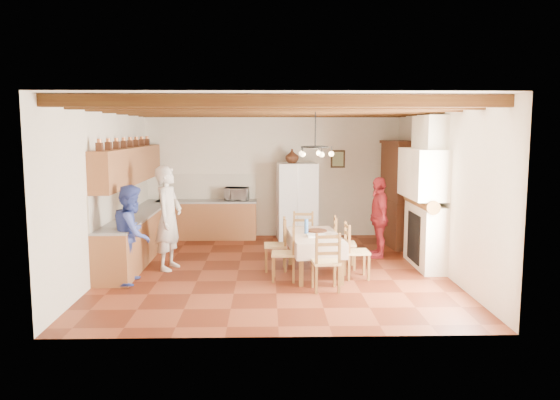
% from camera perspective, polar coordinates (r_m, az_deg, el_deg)
% --- Properties ---
extents(floor, '(6.00, 6.50, 0.02)m').
position_cam_1_polar(floor, '(10.05, -0.53, -7.37)').
color(floor, '#501D0E').
rests_on(floor, ground).
extents(ceiling, '(6.00, 6.50, 0.02)m').
position_cam_1_polar(ceiling, '(9.73, -0.55, 10.10)').
color(ceiling, white).
rests_on(ceiling, ground).
extents(wall_back, '(6.00, 0.02, 3.00)m').
position_cam_1_polar(wall_back, '(13.02, -0.76, 2.77)').
color(wall_back, beige).
rests_on(wall_back, ground).
extents(wall_front, '(6.00, 0.02, 3.00)m').
position_cam_1_polar(wall_front, '(6.54, -0.11, -1.85)').
color(wall_front, beige).
rests_on(wall_front, ground).
extents(wall_left, '(0.02, 6.50, 3.00)m').
position_cam_1_polar(wall_left, '(10.18, -17.73, 1.12)').
color(wall_left, beige).
rests_on(wall_left, ground).
extents(wall_right, '(0.02, 6.50, 3.00)m').
position_cam_1_polar(wall_right, '(10.27, 16.50, 1.22)').
color(wall_right, beige).
rests_on(wall_right, ground).
extents(ceiling_beams, '(6.00, 6.30, 0.16)m').
position_cam_1_polar(ceiling_beams, '(9.72, -0.55, 9.51)').
color(ceiling_beams, '#36170B').
rests_on(ceiling_beams, ground).
extents(lower_cabinets_left, '(0.60, 4.30, 0.86)m').
position_cam_1_polar(lower_cabinets_left, '(11.27, -14.51, -3.69)').
color(lower_cabinets_left, brown).
rests_on(lower_cabinets_left, ground).
extents(lower_cabinets_back, '(2.30, 0.60, 0.86)m').
position_cam_1_polar(lower_cabinets_back, '(12.92, -7.63, -2.12)').
color(lower_cabinets_back, brown).
rests_on(lower_cabinets_back, ground).
extents(countertop_left, '(0.62, 4.30, 0.04)m').
position_cam_1_polar(countertop_left, '(11.19, -14.59, -1.43)').
color(countertop_left, slate).
rests_on(countertop_left, lower_cabinets_left).
extents(countertop_back, '(2.34, 0.62, 0.04)m').
position_cam_1_polar(countertop_back, '(12.85, -7.66, -0.14)').
color(countertop_back, slate).
rests_on(countertop_back, lower_cabinets_back).
extents(backsplash_left, '(0.03, 4.30, 0.60)m').
position_cam_1_polar(backsplash_left, '(11.22, -16.06, 0.19)').
color(backsplash_left, beige).
rests_on(backsplash_left, ground).
extents(backsplash_back, '(2.30, 0.03, 0.60)m').
position_cam_1_polar(backsplash_back, '(13.10, -7.55, 1.41)').
color(backsplash_back, beige).
rests_on(backsplash_back, ground).
extents(upper_cabinets, '(0.35, 4.20, 0.70)m').
position_cam_1_polar(upper_cabinets, '(11.12, -15.38, 3.52)').
color(upper_cabinets, brown).
rests_on(upper_cabinets, ground).
extents(fireplace, '(0.56, 1.60, 2.80)m').
position_cam_1_polar(fireplace, '(10.39, 14.62, 0.80)').
color(fireplace, beige).
rests_on(fireplace, ground).
extents(wall_picture, '(0.34, 0.03, 0.42)m').
position_cam_1_polar(wall_picture, '(13.08, 6.07, 4.28)').
color(wall_picture, '#302314').
rests_on(wall_picture, ground).
extents(refrigerator, '(0.95, 0.80, 1.78)m').
position_cam_1_polar(refrigerator, '(12.62, 1.77, -0.16)').
color(refrigerator, white).
rests_on(refrigerator, floor).
extents(hutch, '(0.66, 1.32, 2.30)m').
position_cam_1_polar(hutch, '(12.21, 12.32, 0.65)').
color(hutch, '#3D2214').
rests_on(hutch, floor).
extents(dining_table, '(0.96, 1.70, 0.72)m').
position_cam_1_polar(dining_table, '(9.64, 3.62, -4.08)').
color(dining_table, beige).
rests_on(dining_table, floor).
extents(chandelier, '(0.47, 0.47, 0.03)m').
position_cam_1_polar(chandelier, '(9.45, 3.70, 5.56)').
color(chandelier, black).
rests_on(chandelier, ground).
extents(chair_left_near, '(0.42, 0.44, 0.96)m').
position_cam_1_polar(chair_left_near, '(9.27, 0.38, -5.51)').
color(chair_left_near, brown).
rests_on(chair_left_near, floor).
extents(chair_left_far, '(0.41, 0.43, 0.96)m').
position_cam_1_polar(chair_left_far, '(9.93, -0.49, -4.64)').
color(chair_left_far, brown).
rests_on(chair_left_far, floor).
extents(chair_right_near, '(0.42, 0.44, 0.96)m').
position_cam_1_polar(chair_right_near, '(9.50, 8.04, -5.27)').
color(chair_right_near, brown).
rests_on(chair_right_near, floor).
extents(chair_right_far, '(0.43, 0.44, 0.96)m').
position_cam_1_polar(chair_right_far, '(10.14, 6.76, -4.44)').
color(chair_right_far, brown).
rests_on(chair_right_far, floor).
extents(chair_end_near, '(0.45, 0.43, 0.96)m').
position_cam_1_polar(chair_end_near, '(8.73, 4.81, -6.36)').
color(chair_end_near, brown).
rests_on(chair_end_near, floor).
extents(chair_end_far, '(0.45, 0.43, 0.96)m').
position_cam_1_polar(chair_end_far, '(10.59, 2.43, -3.89)').
color(chair_end_far, brown).
rests_on(chair_end_far, floor).
extents(person_man, '(0.60, 0.78, 1.90)m').
position_cam_1_polar(person_man, '(10.12, -11.57, -1.85)').
color(person_man, beige).
rests_on(person_man, floor).
extents(person_woman_blue, '(0.62, 0.80, 1.65)m').
position_cam_1_polar(person_woman_blue, '(9.39, -15.16, -3.46)').
color(person_woman_blue, '#3849A2').
rests_on(person_woman_blue, floor).
extents(person_woman_red, '(0.40, 0.95, 1.62)m').
position_cam_1_polar(person_woman_red, '(11.07, 10.26, -1.78)').
color(person_woman_red, '#AB272F').
rests_on(person_woman_red, floor).
extents(microwave, '(0.58, 0.43, 0.30)m').
position_cam_1_polar(microwave, '(12.77, -4.54, 0.63)').
color(microwave, silver).
rests_on(microwave, countertop_back).
extents(fridge_vase, '(0.31, 0.31, 0.32)m').
position_cam_1_polar(fridge_vase, '(12.52, 1.27, 4.62)').
color(fridge_vase, '#3D2214').
rests_on(fridge_vase, refrigerator).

